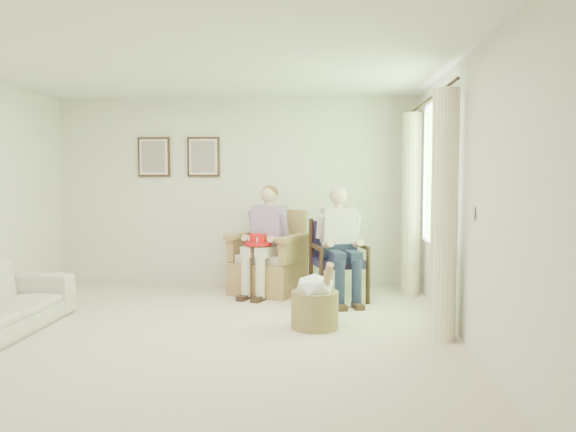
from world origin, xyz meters
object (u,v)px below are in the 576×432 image
object	(u,v)px
person_dark	(339,236)
hatbox	(315,301)
wicker_armchair	(268,266)
red_hat	(258,241)
wood_armchair	(339,257)
person_wicker	(267,232)

from	to	relation	value
person_dark	hatbox	bearing A→B (deg)	-116.87
wicker_armchair	red_hat	xyz separation A→B (m)	(-0.09, -0.33, 0.37)
wood_armchair	person_dark	world-z (taller)	person_dark
wood_armchair	wicker_armchair	bearing A→B (deg)	145.71
wicker_armchair	person_wicker	world-z (taller)	person_wicker
wood_armchair	person_wicker	size ratio (longest dim) A/B	0.70
wood_armchair	red_hat	bearing A→B (deg)	165.76
wicker_armchair	wood_armchair	distance (m)	0.97
person_wicker	person_dark	world-z (taller)	person_wicker
red_hat	wicker_armchair	bearing A→B (deg)	74.13
red_hat	hatbox	distance (m)	1.61
wicker_armchair	wood_armchair	world-z (taller)	wicker_armchair
wood_armchair	hatbox	xyz separation A→B (m)	(-0.27, -1.37, -0.25)
wicker_armchair	person_dark	size ratio (longest dim) A/B	0.79
wicker_armchair	person_dark	xyz separation A→B (m)	(0.90, -0.48, 0.46)
wicker_armchair	hatbox	bearing A→B (deg)	-48.46
red_hat	person_dark	bearing A→B (deg)	-8.93
wicker_armchair	person_wicker	xyz separation A→B (m)	(0.00, -0.14, 0.46)
person_dark	red_hat	distance (m)	1.01
wicker_armchair	red_hat	size ratio (longest dim) A/B	3.21
wood_armchair	person_wicker	distance (m)	0.96
red_hat	hatbox	world-z (taller)	red_hat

